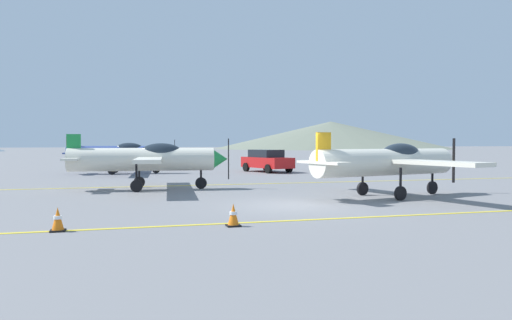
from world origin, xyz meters
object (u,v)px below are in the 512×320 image
airplane_far (121,153)px  traffic_cone_front (233,215)px  airplane_near (390,161)px  car_sedan (267,160)px  airplane_mid (148,159)px  traffic_cone_side (58,220)px

airplane_far → traffic_cone_front: airplane_far is taller
airplane_near → car_sedan: (0.14, 17.16, -0.58)m
airplane_mid → traffic_cone_side: airplane_mid is taller
airplane_far → car_sedan: size_ratio=1.82×
airplane_mid → car_sedan: (9.11, 11.45, -0.58)m
airplane_near → airplane_far: same height
airplane_far → traffic_cone_side: 22.63m
airplane_near → traffic_cone_front: size_ratio=14.24×
airplane_mid → airplane_far: same height
airplane_near → airplane_mid: 10.64m
traffic_cone_front → traffic_cone_side: size_ratio=1.00×
car_sedan → traffic_cone_front: bearing=-109.0°
airplane_near → car_sedan: 17.17m
airplane_near → airplane_mid: (-8.97, 5.71, 0.00)m
traffic_cone_front → traffic_cone_side: (-4.28, 0.44, 0.00)m
car_sedan → traffic_cone_side: (-11.89, -21.71, -0.56)m
airplane_near → airplane_far: size_ratio=0.99×
airplane_far → car_sedan: (10.24, -0.83, -0.58)m
traffic_cone_side → airplane_near: bearing=21.2°
airplane_mid → traffic_cone_front: airplane_mid is taller
airplane_mid → airplane_far: bearing=95.3°
airplane_near → traffic_cone_side: bearing=-158.8°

